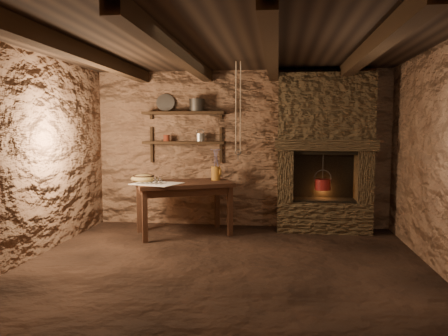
# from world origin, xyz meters

# --- Properties ---
(floor) EXTENTS (4.50, 4.50, 0.00)m
(floor) POSITION_xyz_m (0.00, 0.00, 0.00)
(floor) COLOR black
(floor) RESTS_ON ground
(back_wall) EXTENTS (4.50, 0.04, 2.40)m
(back_wall) POSITION_xyz_m (0.00, 2.00, 1.20)
(back_wall) COLOR brown
(back_wall) RESTS_ON floor
(front_wall) EXTENTS (4.50, 0.04, 2.40)m
(front_wall) POSITION_xyz_m (0.00, -2.00, 1.20)
(front_wall) COLOR brown
(front_wall) RESTS_ON floor
(left_wall) EXTENTS (0.04, 4.00, 2.40)m
(left_wall) POSITION_xyz_m (-2.25, 0.00, 1.20)
(left_wall) COLOR brown
(left_wall) RESTS_ON floor
(right_wall) EXTENTS (0.04, 4.00, 2.40)m
(right_wall) POSITION_xyz_m (2.25, 0.00, 1.20)
(right_wall) COLOR brown
(right_wall) RESTS_ON floor
(ceiling) EXTENTS (4.50, 4.00, 0.04)m
(ceiling) POSITION_xyz_m (0.00, 0.00, 2.40)
(ceiling) COLOR black
(ceiling) RESTS_ON back_wall
(beam_far_left) EXTENTS (0.14, 3.95, 0.16)m
(beam_far_left) POSITION_xyz_m (-1.50, 0.00, 2.31)
(beam_far_left) COLOR black
(beam_far_left) RESTS_ON ceiling
(beam_mid_left) EXTENTS (0.14, 3.95, 0.16)m
(beam_mid_left) POSITION_xyz_m (-0.50, 0.00, 2.31)
(beam_mid_left) COLOR black
(beam_mid_left) RESTS_ON ceiling
(beam_mid_right) EXTENTS (0.14, 3.95, 0.16)m
(beam_mid_right) POSITION_xyz_m (0.50, 0.00, 2.31)
(beam_mid_right) COLOR black
(beam_mid_right) RESTS_ON ceiling
(beam_far_right) EXTENTS (0.14, 3.95, 0.16)m
(beam_far_right) POSITION_xyz_m (1.50, 0.00, 2.31)
(beam_far_right) COLOR black
(beam_far_right) RESTS_ON ceiling
(shelf_lower) EXTENTS (1.25, 0.30, 0.04)m
(shelf_lower) POSITION_xyz_m (-0.85, 1.84, 1.30)
(shelf_lower) COLOR black
(shelf_lower) RESTS_ON back_wall
(shelf_upper) EXTENTS (1.25, 0.30, 0.04)m
(shelf_upper) POSITION_xyz_m (-0.85, 1.84, 1.75)
(shelf_upper) COLOR black
(shelf_upper) RESTS_ON back_wall
(hearth) EXTENTS (1.43, 0.51, 2.30)m
(hearth) POSITION_xyz_m (1.25, 1.77, 1.23)
(hearth) COLOR #332719
(hearth) RESTS_ON floor
(work_table) EXTENTS (1.52, 1.24, 0.76)m
(work_table) POSITION_xyz_m (-0.75, 1.33, 0.41)
(work_table) COLOR black
(work_table) RESTS_ON floor
(linen_cloth) EXTENTS (0.73, 0.66, 0.01)m
(linen_cloth) POSITION_xyz_m (-1.07, 1.07, 0.76)
(linen_cloth) COLOR silver
(linen_cloth) RESTS_ON work_table
(pewter_cutlery_row) EXTENTS (0.54, 0.35, 0.01)m
(pewter_cutlery_row) POSITION_xyz_m (-1.07, 1.05, 0.77)
(pewter_cutlery_row) COLOR gray
(pewter_cutlery_row) RESTS_ON linen_cloth
(drinking_glasses) EXTENTS (0.19, 0.06, 0.08)m
(drinking_glasses) POSITION_xyz_m (-1.05, 1.19, 0.80)
(drinking_glasses) COLOR silver
(drinking_glasses) RESTS_ON linen_cloth
(stoneware_jug) EXTENTS (0.16, 0.16, 0.47)m
(stoneware_jug) POSITION_xyz_m (-0.33, 1.60, 0.96)
(stoneware_jug) COLOR #975F1D
(stoneware_jug) RESTS_ON work_table
(wooden_bowl) EXTENTS (0.40, 0.40, 0.13)m
(wooden_bowl) POSITION_xyz_m (-1.33, 1.30, 0.80)
(wooden_bowl) COLOR #A08145
(wooden_bowl) RESTS_ON work_table
(iron_stockpot) EXTENTS (0.29, 0.29, 0.17)m
(iron_stockpot) POSITION_xyz_m (-0.65, 1.84, 1.85)
(iron_stockpot) COLOR #2B2926
(iron_stockpot) RESTS_ON shelf_upper
(tin_pan) EXTENTS (0.30, 0.16, 0.28)m
(tin_pan) POSITION_xyz_m (-1.16, 1.94, 1.91)
(tin_pan) COLOR #A3A39E
(tin_pan) RESTS_ON shelf_upper
(small_kettle) EXTENTS (0.18, 0.14, 0.19)m
(small_kettle) POSITION_xyz_m (-0.60, 1.84, 1.38)
(small_kettle) COLOR #A3A39E
(small_kettle) RESTS_ON shelf_lower
(rusty_tin) EXTENTS (0.11, 0.11, 0.10)m
(rusty_tin) POSITION_xyz_m (-1.13, 1.84, 1.37)
(rusty_tin) COLOR maroon
(rusty_tin) RESTS_ON shelf_lower
(red_pot) EXTENTS (0.25, 0.24, 0.54)m
(red_pot) POSITION_xyz_m (1.23, 1.72, 0.71)
(red_pot) COLOR maroon
(red_pot) RESTS_ON hearth
(hanging_ropes) EXTENTS (0.08, 0.08, 1.20)m
(hanging_ropes) POSITION_xyz_m (0.05, 1.05, 1.80)
(hanging_ropes) COLOR #C5AB8B
(hanging_ropes) RESTS_ON ceiling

